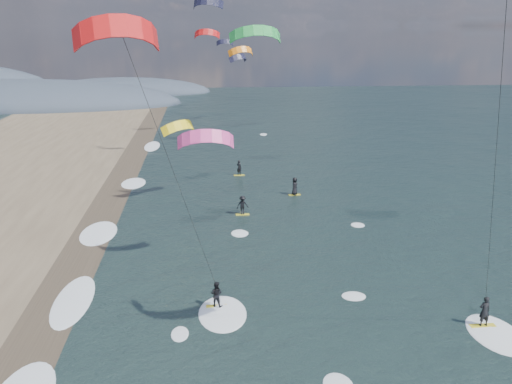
{
  "coord_description": "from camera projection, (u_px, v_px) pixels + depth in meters",
  "views": [
    {
      "loc": [
        -3.42,
        -14.89,
        14.89
      ],
      "look_at": [
        -1.0,
        12.0,
        7.0
      ],
      "focal_mm": 40.0,
      "sensor_mm": 36.0,
      "label": 1
    }
  ],
  "objects": [
    {
      "name": "wet_sand_strip",
      "position": [
        31.0,
        350.0,
        27.23
      ],
      "size": [
        3.0,
        240.0,
        0.0
      ],
      "primitive_type": "cube",
      "color": "#382D23",
      "rests_on": "ground"
    },
    {
      "name": "coastal_hills",
      "position": [
        4.0,
        101.0,
        117.96
      ],
      "size": [
        80.0,
        41.0,
        15.0
      ],
      "color": "#3D4756",
      "rests_on": "ground"
    },
    {
      "name": "kitesurfer_near_a",
      "position": [
        505.0,
        62.0,
        20.59
      ],
      "size": [
        7.74,
        8.64,
        17.95
      ],
      "color": "gold",
      "rests_on": "ground"
    },
    {
      "name": "kitesurfer_near_b",
      "position": [
        162.0,
        147.0,
        24.49
      ],
      "size": [
        6.82,
        8.43,
        15.8
      ],
      "color": "gold",
      "rests_on": "ground"
    },
    {
      "name": "far_kitesurfers",
      "position": [
        260.0,
        191.0,
        50.62
      ],
      "size": [
        6.22,
        13.55,
        1.67
      ],
      "color": "gold",
      "rests_on": "ground"
    },
    {
      "name": "bg_kite_field",
      "position": [
        225.0,
        51.0,
        63.12
      ],
      "size": [
        11.16,
        73.66,
        11.69
      ],
      "color": "black",
      "rests_on": "ground"
    },
    {
      "name": "shoreline_surf",
      "position": [
        77.0,
        303.0,
        31.88
      ],
      "size": [
        2.4,
        79.4,
        0.11
      ],
      "color": "white",
      "rests_on": "ground"
    }
  ]
}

